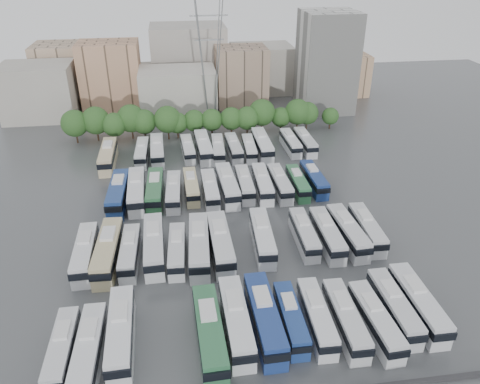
{
  "coord_description": "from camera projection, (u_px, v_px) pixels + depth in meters",
  "views": [
    {
      "loc": [
        -7.02,
        -64.28,
        41.93
      ],
      "look_at": [
        3.2,
        7.04,
        3.0
      ],
      "focal_mm": 35.0,
      "sensor_mm": 36.0,
      "label": 1
    }
  ],
  "objects": [
    {
      "name": "bus_r0_s5",
      "position": [
        210.0,
        332.0,
        53.88
      ],
      "size": [
        3.3,
        13.44,
        4.19
      ],
      "rotation": [
        0.0,
        0.0,
        0.03
      ],
      "color": "#2D6941",
      "rests_on": "ground"
    },
    {
      "name": "bus_r1_s5",
      "position": [
        199.0,
        246.0,
        69.13
      ],
      "size": [
        3.66,
        13.72,
        4.26
      ],
      "rotation": [
        0.0,
        0.0,
        -0.05
      ],
      "color": "silver",
      "rests_on": "ground"
    },
    {
      "name": "bus_r3_s10",
      "position": [
        262.0,
        145.0,
        103.33
      ],
      "size": [
        2.92,
        13.38,
        4.2
      ],
      "rotation": [
        0.0,
        0.0,
        0.0
      ],
      "color": "white",
      "rests_on": "ground"
    },
    {
      "name": "bus_r3_s7",
      "position": [
        218.0,
        149.0,
        101.87
      ],
      "size": [
        3.09,
        11.63,
        3.61
      ],
      "rotation": [
        0.0,
        0.0,
        -0.05
      ],
      "color": "silver",
      "rests_on": "ground"
    },
    {
      "name": "tree_line",
      "position": [
        194.0,
        118.0,
        111.01
      ],
      "size": [
        66.51,
        7.97,
        8.35
      ],
      "color": "black",
      "rests_on": "ground"
    },
    {
      "name": "bus_r0_s0",
      "position": [
        62.0,
        349.0,
        52.12
      ],
      "size": [
        2.42,
        11.02,
        3.46
      ],
      "rotation": [
        0.0,
        0.0,
        -0.0
      ],
      "color": "silver",
      "rests_on": "ground"
    },
    {
      "name": "bus_r1_s12",
      "position": [
        348.0,
        232.0,
        72.72
      ],
      "size": [
        3.3,
        12.64,
        3.93
      ],
      "rotation": [
        0.0,
        0.0,
        0.05
      ],
      "color": "silver",
      "rests_on": "ground"
    },
    {
      "name": "bus_r1_s4",
      "position": [
        177.0,
        250.0,
        68.75
      ],
      "size": [
        2.92,
        11.21,
        3.49
      ],
      "rotation": [
        0.0,
        0.0,
        -0.05
      ],
      "color": "silver",
      "rests_on": "ground"
    },
    {
      "name": "bus_r0_s6",
      "position": [
        236.0,
        320.0,
        55.65
      ],
      "size": [
        3.02,
        13.03,
        4.08
      ],
      "rotation": [
        0.0,
        0.0,
        0.01
      ],
      "color": "silver",
      "rests_on": "ground"
    },
    {
      "name": "bus_r1_s2",
      "position": [
        130.0,
        252.0,
        68.28
      ],
      "size": [
        2.77,
        11.39,
        3.55
      ],
      "rotation": [
        0.0,
        0.0,
        -0.03
      ],
      "color": "silver",
      "rests_on": "ground"
    },
    {
      "name": "bus_r3_s6",
      "position": [
        203.0,
        147.0,
        102.29
      ],
      "size": [
        3.43,
        13.29,
        4.13
      ],
      "rotation": [
        0.0,
        0.0,
        0.04
      ],
      "color": "white",
      "rests_on": "ground"
    },
    {
      "name": "bus_r3_s2",
      "position": [
        142.0,
        152.0,
        100.22
      ],
      "size": [
        2.81,
        11.54,
        3.6
      ],
      "rotation": [
        0.0,
        0.0,
        -0.03
      ],
      "color": "silver",
      "rests_on": "ground"
    },
    {
      "name": "bus_r0_s1",
      "position": [
        89.0,
        350.0,
        51.84
      ],
      "size": [
        2.86,
        12.16,
        3.8
      ],
      "rotation": [
        0.0,
        0.0,
        -0.02
      ],
      "color": "silver",
      "rests_on": "ground"
    },
    {
      "name": "bus_r0_s11",
      "position": [
        375.0,
        320.0,
        55.95
      ],
      "size": [
        3.07,
        11.76,
        3.66
      ],
      "rotation": [
        0.0,
        0.0,
        0.05
      ],
      "color": "silver",
      "rests_on": "ground"
    },
    {
      "name": "bus_r1_s1",
      "position": [
        108.0,
        251.0,
        67.93
      ],
      "size": [
        3.55,
        13.66,
        4.25
      ],
      "rotation": [
        0.0,
        0.0,
        -0.04
      ],
      "color": "tan",
      "rests_on": "ground"
    },
    {
      "name": "bus_r3_s13",
      "position": [
        305.0,
        142.0,
        105.36
      ],
      "size": [
        2.75,
        11.85,
        3.71
      ],
      "rotation": [
        0.0,
        0.0,
        0.01
      ],
      "color": "silver",
      "rests_on": "ground"
    },
    {
      "name": "bus_r2_s6",
      "position": [
        210.0,
        189.0,
        85.29
      ],
      "size": [
        2.67,
        11.77,
        3.68
      ],
      "rotation": [
        0.0,
        0.0,
        0.01
      ],
      "color": "white",
      "rests_on": "ground"
    },
    {
      "name": "ground",
      "position": [
        227.0,
        229.0,
        76.79
      ],
      "size": [
        220.0,
        220.0,
        0.0
      ],
      "primitive_type": "plane",
      "color": "#424447",
      "rests_on": "ground"
    },
    {
      "name": "bus_r0_s9",
      "position": [
        317.0,
        317.0,
        56.55
      ],
      "size": [
        2.86,
        11.59,
        3.61
      ],
      "rotation": [
        0.0,
        0.0,
        -0.03
      ],
      "color": "silver",
      "rests_on": "ground"
    },
    {
      "name": "bus_r3_s0",
      "position": [
        108.0,
        156.0,
        97.96
      ],
      "size": [
        2.98,
        13.35,
        4.18
      ],
      "rotation": [
        0.0,
        0.0,
        0.01
      ],
      "color": "beige",
      "rests_on": "ground"
    },
    {
      "name": "bus_r0_s12",
      "position": [
        394.0,
        307.0,
        57.97
      ],
      "size": [
        2.61,
        11.92,
        3.74
      ],
      "rotation": [
        0.0,
        0.0,
        0.0
      ],
      "color": "silver",
      "rests_on": "ground"
    },
    {
      "name": "bus_r1_s3",
      "position": [
        154.0,
        245.0,
        69.38
      ],
      "size": [
        3.23,
        13.31,
        4.16
      ],
      "rotation": [
        0.0,
        0.0,
        0.03
      ],
      "color": "silver",
      "rests_on": "ground"
    },
    {
      "name": "bus_r2_s1",
      "position": [
        118.0,
        193.0,
        83.51
      ],
      "size": [
        3.37,
        13.52,
        4.22
      ],
      "rotation": [
        0.0,
        0.0,
        -0.03
      ],
      "color": "navy",
      "rests_on": "ground"
    },
    {
      "name": "bus_r1_s13",
      "position": [
        367.0,
        229.0,
        73.66
      ],
      "size": [
        2.99,
        11.92,
        3.72
      ],
      "rotation": [
        0.0,
        0.0,
        -0.03
      ],
      "color": "silver",
      "rests_on": "ground"
    },
    {
      "name": "bus_r2_s2",
      "position": [
        137.0,
        191.0,
        84.31
      ],
      "size": [
        3.34,
        13.51,
        4.21
      ],
      "rotation": [
        0.0,
        0.0,
        0.03
      ],
      "color": "silver",
      "rests_on": "ground"
    },
    {
      "name": "bus_r2_s8",
      "position": [
        245.0,
        184.0,
        87.32
      ],
      "size": [
        2.65,
        11.44,
        3.58
      ],
      "rotation": [
        0.0,
        0.0,
        -0.01
      ],
      "color": "silver",
      "rests_on": "ground"
    },
    {
      "name": "bus_r1_s0",
      "position": [
        85.0,
        253.0,
        67.78
      ],
      "size": [
        2.88,
        12.36,
        3.86
      ],
      "rotation": [
        0.0,
        0.0,
        0.02
      ],
      "color": "silver",
      "rests_on": "ground"
    },
    {
      "name": "electricity_pylon",
      "position": [
        210.0,
        50.0,
        111.71
      ],
      "size": [
        9.0,
        6.91,
        33.83
      ],
      "color": "slate",
      "rests_on": "ground"
    },
    {
      "name": "bus_r1_s11",
      "position": [
        327.0,
        234.0,
        72.18
      ],
      "size": [
        2.74,
        12.2,
        3.82
      ],
      "rotation": [
        0.0,
        0.0,
        -0.01
      ],
      "color": "silver",
      "rests_on": "ground"
    },
    {
      "name": "bus_r2_s4",
      "position": [
        174.0,
        191.0,
        84.68
      ],
      "size": [
        3.05,
        11.78,
        3.66
      ],
      "rotation": [
        0.0,
        0.0,
        -0.04
      ],
      "color": "silver",
      "rests_on": "ground"
    },
    {
      "name": "apartment_tower",
      "position": [
        327.0,
        62.0,
        125.36
      ],
      "size": [
        14.0,
        14.0,
        26.0
      ],
      "primitive_type": "cube",
      "color": "silver",
      "rests_on": "ground"
    },
    {
      "name": "bus_r0_s10",
      "position": [
        345.0,
        319.0,
        56.18
      ],
      "size": [
        2.74,
        11.82,
        3.7
      ],
      "rotation": [
        0.0,
        0.0,
        -0.01
      ],
      "color": "silver",
      "rests_on": "ground"
    },
    {
      "name": "bus_r3_s9",
      "position": [
        249.0,
        148.0,
        102.51
      ],
      "size": [
        2.86,
        10.98,
        3.42
      ],
      "rotation": [
        0.0,
        0.0,
        -0.04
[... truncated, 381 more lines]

